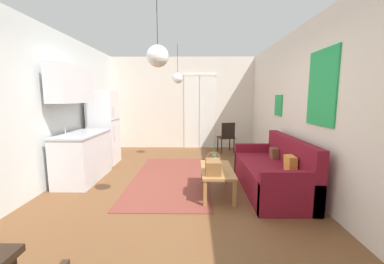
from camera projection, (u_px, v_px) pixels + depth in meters
ground_plane at (172, 200)px, 3.77m from camera, size 4.84×8.10×0.10m
wall_back at (184, 103)px, 7.33m from camera, size 4.44×0.13×2.73m
wall_right at (318, 109)px, 3.55m from camera, size 0.12×7.70×2.73m
wall_left at (26, 109)px, 3.59m from camera, size 0.12×7.70×2.73m
area_rug at (171, 178)px, 4.64m from camera, size 1.41×2.91×0.01m
couch at (274, 174)px, 3.98m from camera, size 0.83×1.93×0.88m
coffee_table at (217, 172)px, 3.84m from camera, size 0.49×1.02×0.41m
bamboo_vase at (214, 160)px, 3.99m from camera, size 0.07×0.07×0.41m
handbag at (213, 167)px, 3.58m from camera, size 0.22×0.34×0.33m
refrigerator at (104, 128)px, 5.57m from camera, size 0.60×0.63×1.69m
kitchen_counter at (80, 138)px, 4.44m from camera, size 0.62×1.30×2.10m
accent_chair at (227, 136)px, 6.71m from camera, size 0.50×0.48×0.85m
pendant_lamp_near at (158, 56)px, 2.80m from camera, size 0.25×0.25×0.85m
pendant_lamp_far at (178, 78)px, 5.52m from camera, size 0.24×0.24×0.87m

